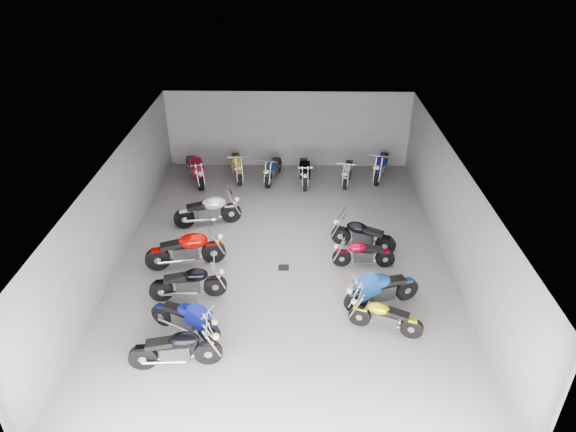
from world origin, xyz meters
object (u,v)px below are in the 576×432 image
motorcycle_back_c (273,169)px  motorcycle_back_d (304,170)px  motorcycle_right_d (363,254)px  motorcycle_left_f (208,211)px  motorcycle_right_e (362,235)px  motorcycle_left_b (185,318)px  motorcycle_right_b (385,317)px  motorcycle_left_c (189,283)px  motorcycle_right_c (381,290)px  motorcycle_back_e (348,171)px  drain_grate (284,267)px  motorcycle_left_d (186,250)px  motorcycle_back_b (237,165)px  motorcycle_back_a (195,169)px  motorcycle_back_f (381,165)px  motorcycle_left_a (176,349)px

motorcycle_back_c → motorcycle_back_d: 1.25m
motorcycle_right_d → motorcycle_back_c: size_ratio=0.91×
motorcycle_left_f → motorcycle_right_e: bearing=59.2°
motorcycle_left_b → motorcycle_right_b: bearing=116.8°
motorcycle_left_c → motorcycle_right_b: bearing=67.4°
motorcycle_right_c → motorcycle_back_d: 7.79m
motorcycle_left_f → motorcycle_back_e: motorcycle_left_f is taller
drain_grate → motorcycle_left_d: bearing=178.7°
motorcycle_back_c → motorcycle_back_e: motorcycle_back_c is taller
motorcycle_right_d → motorcycle_back_b: bearing=35.8°
motorcycle_left_f → motorcycle_back_e: size_ratio=1.16×
motorcycle_right_c → motorcycle_back_a: motorcycle_back_a is taller
motorcycle_left_b → motorcycle_right_d: 5.61m
motorcycle_back_c → motorcycle_back_e: bearing=-169.1°
motorcycle_left_f → motorcycle_right_c: (5.27, -4.18, -0.02)m
motorcycle_left_b → motorcycle_left_d: 2.97m
motorcycle_left_f → motorcycle_back_f: 7.47m
motorcycle_left_b → motorcycle_right_e: bearing=154.1°
motorcycle_right_c → motorcycle_back_f: (1.12, 8.03, 0.03)m
motorcycle_right_d → motorcycle_back_f: size_ratio=0.83×
motorcycle_left_f → motorcycle_right_c: size_ratio=1.07×
motorcycle_right_b → motorcycle_back_a: bearing=55.3°
motorcycle_left_a → motorcycle_back_b: bearing=171.2°
motorcycle_back_b → motorcycle_back_f: 5.81m
motorcycle_back_a → motorcycle_back_b: 1.70m
motorcycle_right_b → motorcycle_back_c: 9.26m
motorcycle_left_d → motorcycle_back_c: motorcycle_left_d is taller
drain_grate → motorcycle_back_e: 6.39m
drain_grate → motorcycle_left_f: motorcycle_left_f is taller
motorcycle_left_a → motorcycle_left_c: motorcycle_left_a is taller
motorcycle_left_a → motorcycle_left_d: motorcycle_left_d is taller
motorcycle_right_c → motorcycle_right_e: 2.79m
motorcycle_left_d → motorcycle_right_b: size_ratio=1.28×
motorcycle_right_e → motorcycle_back_c: motorcycle_right_e is taller
motorcycle_right_c → motorcycle_right_d: bearing=-11.8°
drain_grate → motorcycle_right_e: bearing=24.0°
motorcycle_right_e → motorcycle_back_e: (-0.07, 4.82, -0.03)m
motorcycle_back_c → motorcycle_back_f: 4.37m
motorcycle_back_b → motorcycle_back_f: motorcycle_back_f is taller
motorcycle_left_b → motorcycle_right_b: 4.99m
motorcycle_right_c → motorcycle_back_c: size_ratio=1.02×
motorcycle_left_c → motorcycle_back_b: bearing=167.0°
motorcycle_back_a → motorcycle_back_e: motorcycle_back_a is taller
motorcycle_left_b → motorcycle_right_c: 5.17m
motorcycle_left_b → motorcycle_left_c: bearing=-148.2°
motorcycle_right_c → motorcycle_right_e: (-0.20, 2.78, -0.03)m
motorcycle_left_d → motorcycle_back_a: (-0.77, 5.76, -0.00)m
motorcycle_left_d → motorcycle_back_a: bearing=173.3°
motorcycle_left_a → motorcycle_left_c: size_ratio=1.03×
drain_grate → motorcycle_back_e: (2.39, 5.91, 0.47)m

